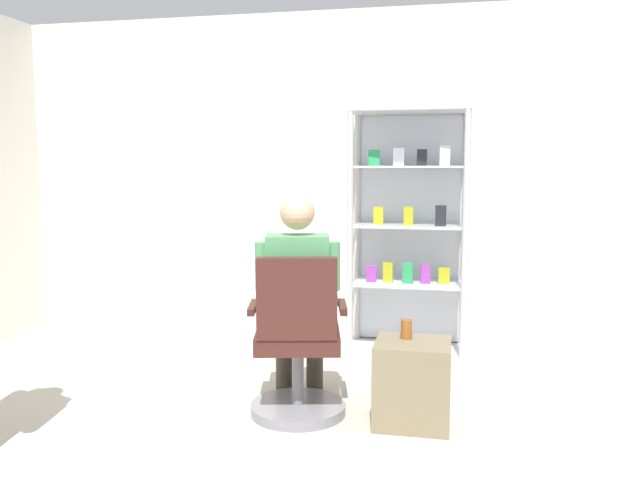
# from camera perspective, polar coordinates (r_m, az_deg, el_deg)

# --- Properties ---
(back_wall) EXTENTS (6.00, 0.10, 2.70)m
(back_wall) POSITION_cam_1_polar(r_m,az_deg,el_deg) (5.25, 3.84, 5.46)
(back_wall) COLOR silver
(back_wall) RESTS_ON ground
(display_cabinet_main) EXTENTS (0.90, 0.45, 1.90)m
(display_cabinet_main) POSITION_cam_1_polar(r_m,az_deg,el_deg) (5.00, 7.98, 0.90)
(display_cabinet_main) COLOR #B7B7BC
(display_cabinet_main) RESTS_ON ground
(office_chair) EXTENTS (0.61, 0.58, 0.96)m
(office_chair) POSITION_cam_1_polar(r_m,az_deg,el_deg) (3.71, -2.01, -9.94)
(office_chair) COLOR slate
(office_chair) RESTS_ON ground
(seated_shopkeeper) EXTENTS (0.55, 0.61, 1.29)m
(seated_shopkeeper) POSITION_cam_1_polar(r_m,az_deg,el_deg) (3.79, -1.98, -4.62)
(seated_shopkeeper) COLOR #3F382D
(seated_shopkeeper) RESTS_ON ground
(storage_crate) EXTENTS (0.42, 0.39, 0.47)m
(storage_crate) POSITION_cam_1_polar(r_m,az_deg,el_deg) (3.71, 8.29, -12.55)
(storage_crate) COLOR #72664C
(storage_crate) RESTS_ON ground
(tea_glass) EXTENTS (0.07, 0.07, 0.11)m
(tea_glass) POSITION_cam_1_polar(r_m,az_deg,el_deg) (3.69, 7.75, -7.93)
(tea_glass) COLOR brown
(tea_glass) RESTS_ON storage_crate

